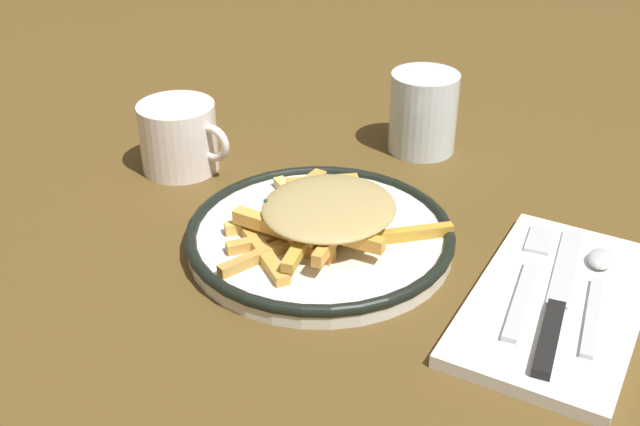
% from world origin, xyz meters
% --- Properties ---
extents(ground_plane, '(2.60, 2.60, 0.00)m').
position_xyz_m(ground_plane, '(0.00, 0.00, 0.00)').
color(ground_plane, brown).
extents(plate, '(0.25, 0.25, 0.02)m').
position_xyz_m(plate, '(0.00, 0.00, 0.01)').
color(plate, silver).
rests_on(plate, ground_plane).
extents(fries_heap, '(0.20, 0.19, 0.04)m').
position_xyz_m(fries_heap, '(0.00, -0.00, 0.04)').
color(fries_heap, gold).
rests_on(fries_heap, plate).
extents(napkin, '(0.13, 0.24, 0.01)m').
position_xyz_m(napkin, '(0.22, 0.01, 0.01)').
color(napkin, white).
rests_on(napkin, ground_plane).
extents(fork, '(0.04, 0.18, 0.00)m').
position_xyz_m(fork, '(0.19, 0.03, 0.01)').
color(fork, silver).
rests_on(fork, napkin).
extents(knife, '(0.04, 0.21, 0.01)m').
position_xyz_m(knife, '(0.22, -0.00, 0.01)').
color(knife, black).
rests_on(knife, napkin).
extents(spoon, '(0.04, 0.15, 0.01)m').
position_xyz_m(spoon, '(0.24, 0.05, 0.02)').
color(spoon, silver).
rests_on(spoon, napkin).
extents(water_glass, '(0.08, 0.08, 0.09)m').
position_xyz_m(water_glass, '(-0.00, 0.24, 0.05)').
color(water_glass, silver).
rests_on(water_glass, ground_plane).
extents(coffee_mug, '(0.11, 0.08, 0.08)m').
position_xyz_m(coffee_mug, '(-0.21, 0.06, 0.04)').
color(coffee_mug, white).
rests_on(coffee_mug, ground_plane).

